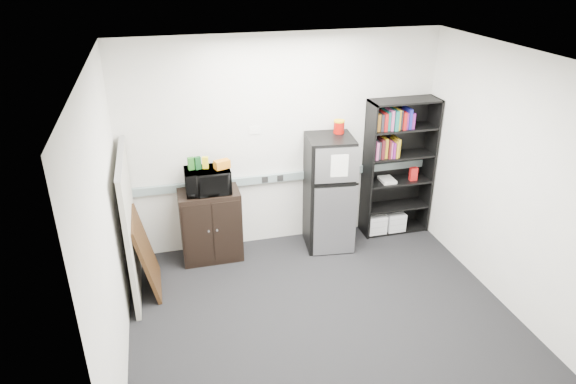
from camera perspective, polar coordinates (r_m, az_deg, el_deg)
The scene contains 18 objects.
floor at distance 5.64m, azimuth 3.92°, elevation -13.68°, with size 4.00×4.00×0.00m, color black.
wall_back at distance 6.44m, azimuth -0.59°, elevation 5.46°, with size 4.00×0.02×2.70m, color white.
wall_right at distance 5.82m, azimuth 23.40°, elevation 1.01°, with size 0.02×3.50×2.70m, color white.
wall_left at distance 4.71m, azimuth -19.41°, elevation -4.01°, with size 0.02×3.50×2.70m, color white.
ceiling at distance 4.46m, azimuth 4.97°, elevation 14.36°, with size 4.00×3.50×0.02m, color white.
electrical_raceway at distance 6.58m, azimuth -0.51°, elevation 1.69°, with size 3.92×0.05×0.10m, color gray.
wall_note at distance 6.30m, azimuth -3.69°, elevation 6.86°, with size 0.14×0.00×0.10m, color white.
bookshelf at distance 6.92m, azimuth 12.02°, elevation 2.96°, with size 0.90×0.34×1.85m.
cubicle_partition at distance 5.90m, azimuth -17.14°, elevation -3.46°, with size 0.06×1.30×1.62m.
cabinet at distance 6.44m, azimuth -8.58°, elevation -3.60°, with size 0.73×0.49×0.91m.
microwave at distance 6.16m, azimuth -8.93°, elevation 1.26°, with size 0.53×0.36×0.29m, color black.
snack_box_a at distance 6.09m, azimuth -10.73°, elevation 3.12°, with size 0.07×0.05×0.15m, color #1D5A19.
snack_box_b at distance 6.10m, azimuth -10.00°, elevation 3.20°, with size 0.07×0.05×0.15m, color #0D3B17.
snack_box_c at distance 6.11m, azimuth -9.17°, elevation 3.24°, with size 0.07×0.05×0.14m, color yellow.
snack_bag at distance 6.08m, azimuth -7.34°, elevation 3.08°, with size 0.18×0.10×0.10m, color orange.
refrigerator at distance 6.52m, azimuth 4.52°, elevation -0.12°, with size 0.62×0.65×1.49m.
coffee_can at distance 6.37m, azimuth 5.69°, elevation 7.33°, with size 0.14×0.14×0.18m.
framed_poster at distance 6.00m, azimuth -15.48°, elevation -6.51°, with size 0.24×0.73×0.92m.
Camera 1 is at (-1.46, -4.13, 3.55)m, focal length 32.00 mm.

